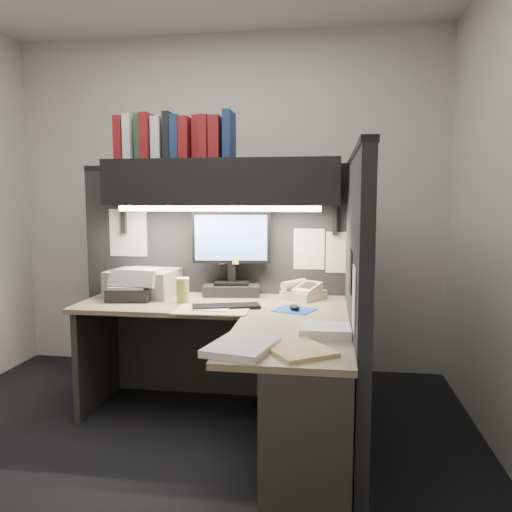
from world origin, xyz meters
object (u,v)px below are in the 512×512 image
object	(u,v)px
telephone	(304,292)
notebook_stack	(131,294)
overhead_shelf	(222,183)
coffee_cup	(183,291)
monitor	(232,262)
desk	(249,379)
printer	(144,282)
keyboard	(226,306)

from	to	relation	value
telephone	notebook_stack	distance (m)	1.14
overhead_shelf	coffee_cup	distance (m)	0.76
monitor	notebook_stack	bearing A→B (deg)	-165.47
overhead_shelf	coffee_cup	bearing A→B (deg)	-133.08
desk	telephone	world-z (taller)	telephone
printer	notebook_stack	world-z (taller)	printer
notebook_stack	keyboard	bearing A→B (deg)	-13.41
monitor	keyboard	bearing A→B (deg)	-91.27
telephone	coffee_cup	bearing A→B (deg)	-128.69
overhead_shelf	coffee_cup	xyz separation A→B (m)	(-0.21, -0.23, -0.69)
overhead_shelf	notebook_stack	size ratio (longest dim) A/B	5.60
desk	monitor	xyz separation A→B (m)	(-0.25, 0.82, 0.52)
coffee_cup	desk	bearing A→B (deg)	-45.58
printer	keyboard	bearing A→B (deg)	-23.96
overhead_shelf	monitor	size ratio (longest dim) A/B	2.69
desk	monitor	distance (m)	1.00
notebook_stack	telephone	bearing A→B (deg)	10.08
coffee_cup	overhead_shelf	bearing A→B (deg)	46.92
notebook_stack	overhead_shelf	bearing A→B (deg)	18.07
telephone	notebook_stack	bearing A→B (deg)	-136.06
desk	monitor	size ratio (longest dim) A/B	2.95
monitor	telephone	xyz separation A→B (m)	(0.50, -0.06, -0.18)
keyboard	telephone	size ratio (longest dim) A/B	1.75
keyboard	telephone	xyz separation A→B (m)	(0.45, 0.36, 0.04)
desk	keyboard	distance (m)	0.54
desk	printer	size ratio (longest dim) A/B	3.85
overhead_shelf	keyboard	size ratio (longest dim) A/B	3.78
printer	overhead_shelf	bearing A→B (deg)	5.09
keyboard	printer	xyz separation A→B (m)	(-0.65, 0.33, 0.08)
overhead_shelf	monitor	bearing A→B (deg)	53.37
telephone	printer	distance (m)	1.10
desk	overhead_shelf	size ratio (longest dim) A/B	1.10
printer	monitor	bearing A→B (deg)	11.24
keyboard	coffee_cup	size ratio (longest dim) A/B	2.73
desk	overhead_shelf	bearing A→B (deg)	111.79
desk	telephone	xyz separation A→B (m)	(0.25, 0.76, 0.33)
telephone	notebook_stack	xyz separation A→B (m)	(-1.13, -0.20, -0.00)
overhead_shelf	notebook_stack	bearing A→B (deg)	-161.93
monitor	printer	bearing A→B (deg)	-179.60
printer	notebook_stack	bearing A→B (deg)	-96.28
printer	desk	bearing A→B (deg)	-37.52
printer	notebook_stack	distance (m)	0.18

